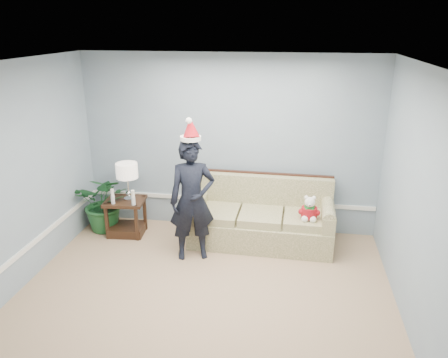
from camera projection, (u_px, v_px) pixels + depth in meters
name	position (u px, v px, depth m)	size (l,w,h in m)	color
room_shell	(191.00, 210.00, 4.27)	(4.54, 5.04, 2.74)	tan
wainscot_trim	(127.00, 231.00, 5.85)	(4.49, 4.99, 0.06)	white
sofa	(261.00, 220.00, 6.45)	(2.07, 0.92, 0.96)	#515C2B
side_table	(127.00, 220.00, 6.71)	(0.62, 0.54, 0.56)	#341E13
table_lamp	(127.00, 172.00, 6.45)	(0.32, 0.32, 0.58)	silver
candle_pair	(123.00, 197.00, 6.40)	(0.38, 0.06, 0.23)	silver
houseplant	(105.00, 202.00, 6.77)	(0.83, 0.72, 0.93)	#1A5025
man	(192.00, 200.00, 5.85)	(0.61, 0.40, 1.68)	black
santa_hat	(191.00, 130.00, 5.54)	(0.35, 0.37, 0.32)	white
teddy_bear	(309.00, 211.00, 6.02)	(0.22, 0.25, 0.36)	white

